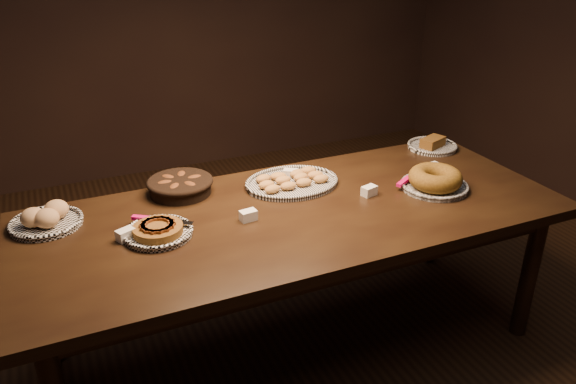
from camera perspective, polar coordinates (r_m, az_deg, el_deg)
name	(u,v)px	position (r m, az deg, el deg)	size (l,w,h in m)	color
ground	(296,343)	(2.91, 0.81, -15.11)	(5.00, 5.00, 0.00)	black
buffet_table	(297,224)	(2.52, 0.90, -3.32)	(2.40, 1.00, 0.75)	black
apple_tart_plate	(158,231)	(2.34, -13.07, -3.86)	(0.29, 0.30, 0.06)	white
madeleine_platter	(292,181)	(2.72, 0.39, 1.08)	(0.46, 0.37, 0.05)	black
bundt_cake_plate	(435,180)	(2.76, 14.69, 1.14)	(0.34, 0.35, 0.10)	black
croissant_basket	(180,185)	(2.67, -10.90, 0.74)	(0.31, 0.31, 0.08)	black
bread_roll_plate	(46,219)	(2.55, -23.38, -2.51)	(0.30, 0.30, 0.09)	white
loaf_plate	(432,145)	(3.28, 14.45, 4.63)	(0.28, 0.28, 0.06)	black
tent_cards	(302,194)	(2.58, 1.39, -0.21)	(1.63, 0.40, 0.04)	white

